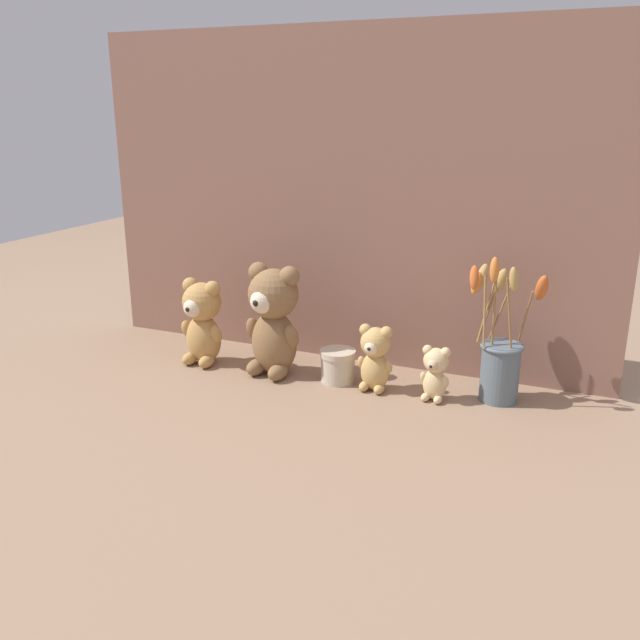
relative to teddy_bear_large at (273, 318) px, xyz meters
The scene contains 8 objects.
ground_plane 0.18m from the teddy_bear_large, ahead, with size 4.00×4.00×0.00m, color #8E7056.
backdrop_wall 0.33m from the teddy_bear_large, 56.97° to the left, with size 1.30×0.02×0.79m.
teddy_bear_large is the anchor object (origin of this frame).
teddy_bear_medium 0.19m from the teddy_bear_large, behind, with size 0.12×0.11×0.21m.
teddy_bear_small 0.26m from the teddy_bear_large, ahead, with size 0.08×0.08×0.15m.
teddy_bear_tiny 0.40m from the teddy_bear_large, ahead, with size 0.07×0.06×0.12m.
flower_vase 0.52m from the teddy_bear_large, ahead, with size 0.17×0.12×0.32m.
decorative_tin_tall 0.19m from the teddy_bear_large, ahead, with size 0.08×0.08×0.08m.
Camera 1 is at (0.58, -1.34, 0.61)m, focal length 38.00 mm.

